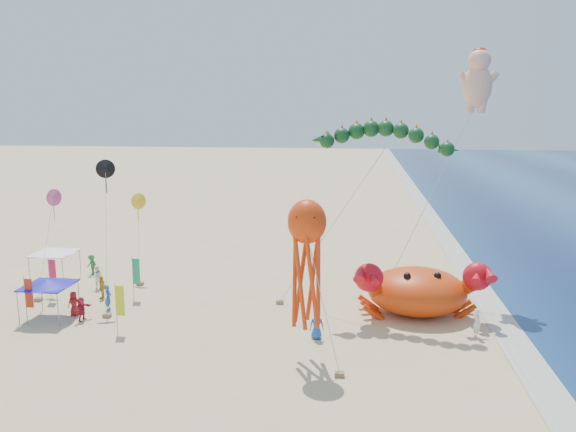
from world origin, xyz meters
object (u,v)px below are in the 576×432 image
at_px(dragon_kite, 383,142).
at_px(canopy_blue, 48,282).
at_px(crab_inflatable, 417,290).
at_px(cherub_kite, 478,79).
at_px(canopy_white, 54,251).
at_px(octopus_kite, 307,254).

xyz_separation_m(dragon_kite, canopy_blue, (-21.50, -4.38, -9.02)).
height_order(crab_inflatable, cherub_kite, cherub_kite).
bearing_deg(dragon_kite, canopy_blue, -168.48).
relative_size(cherub_kite, canopy_blue, 5.53).
bearing_deg(crab_inflatable, canopy_blue, -171.30).
relative_size(dragon_kite, canopy_white, 3.77).
xyz_separation_m(octopus_kite, canopy_white, (-21.31, 11.94, -3.56)).
distance_m(dragon_kite, canopy_blue, 23.72).
height_order(crab_inflatable, canopy_blue, crab_inflatable).
bearing_deg(dragon_kite, octopus_kite, -116.47).
distance_m(canopy_blue, canopy_white, 8.85).
height_order(crab_inflatable, canopy_white, crab_inflatable).
distance_m(cherub_kite, canopy_white, 34.93).
xyz_separation_m(dragon_kite, octopus_kite, (-4.20, -8.43, -5.46)).
bearing_deg(canopy_white, dragon_kite, -7.84).
bearing_deg(canopy_white, cherub_kite, 3.35).
bearing_deg(canopy_blue, cherub_kite, 19.09).
xyz_separation_m(crab_inflatable, canopy_blue, (-24.02, -3.68, 0.72)).
relative_size(crab_inflatable, octopus_kite, 1.00).
height_order(dragon_kite, octopus_kite, dragon_kite).
height_order(canopy_blue, canopy_white, same).
relative_size(canopy_blue, canopy_white, 0.97).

